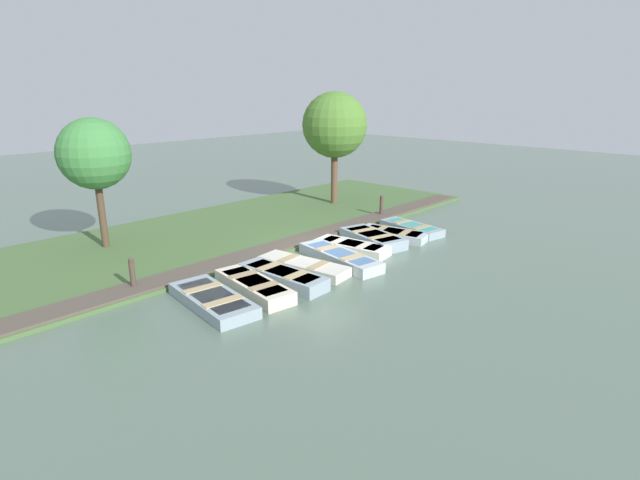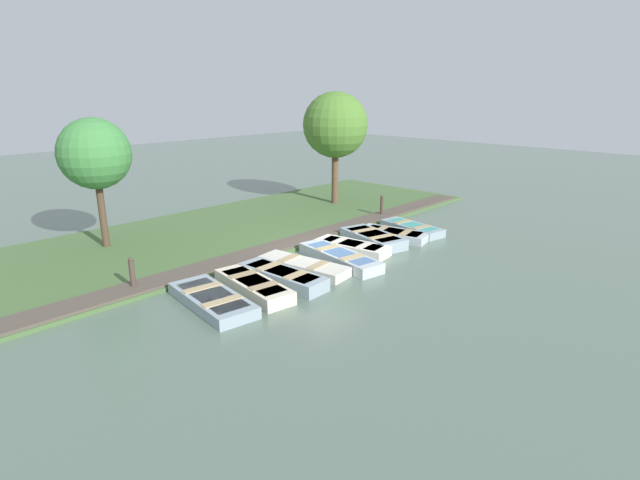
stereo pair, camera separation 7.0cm
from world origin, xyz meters
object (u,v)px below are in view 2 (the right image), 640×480
rowboat_5 (352,247)px  park_tree_left (335,125)px  rowboat_7 (393,234)px  rowboat_3 (303,266)px  mooring_post_near (132,275)px  mooring_post_far (382,207)px  rowboat_1 (253,286)px  rowboat_0 (212,300)px  rowboat_2 (282,277)px  rowboat_6 (373,238)px  park_tree_far_left (95,154)px  rowboat_8 (412,228)px  rowboat_4 (340,257)px

rowboat_5 → park_tree_left: bearing=127.9°
rowboat_5 → rowboat_7: (0.05, 2.55, -0.03)m
rowboat_3 → mooring_post_near: bearing=-125.1°
rowboat_3 → mooring_post_near: 5.33m
rowboat_5 → mooring_post_far: mooring_post_far is taller
rowboat_7 → mooring_post_near: 10.20m
rowboat_1 → mooring_post_near: bearing=-129.3°
rowboat_0 → rowboat_3: (-0.15, 3.71, -0.01)m
rowboat_2 → mooring_post_far: 9.09m
rowboat_3 → mooring_post_near: mooring_post_near is taller
rowboat_6 → rowboat_2: bearing=-70.9°
rowboat_0 → rowboat_2: bearing=93.5°
rowboat_1 → rowboat_7: rowboat_1 is taller
rowboat_5 → rowboat_7: 2.55m
rowboat_3 → park_tree_left: 10.57m
rowboat_0 → rowboat_5: size_ratio=1.13×
rowboat_5 → park_tree_far_left: park_tree_far_left is taller
rowboat_1 → rowboat_3: 2.33m
rowboat_3 → rowboat_8: (-0.03, 6.46, 0.00)m
rowboat_0 → rowboat_6: size_ratio=1.10×
rowboat_0 → rowboat_5: bearing=99.5°
rowboat_0 → rowboat_6: 7.71m
rowboat_5 → rowboat_8: (0.07, 3.84, -0.02)m
rowboat_6 → rowboat_7: bearing=96.7°
park_tree_far_left → mooring_post_far: bearing=67.1°
rowboat_1 → mooring_post_near: mooring_post_near is taller
rowboat_5 → rowboat_0: bearing=-96.6°
rowboat_7 → mooring_post_far: mooring_post_far is taller
rowboat_6 → rowboat_8: size_ratio=1.02×
rowboat_8 → rowboat_4: bearing=-76.7°
rowboat_4 → rowboat_6: rowboat_6 is taller
rowboat_4 → mooring_post_near: mooring_post_near is taller
rowboat_4 → park_tree_far_left: 9.50m
rowboat_3 → mooring_post_far: (-2.38, 7.46, 0.38)m
rowboat_2 → rowboat_6: size_ratio=1.05×
rowboat_3 → park_tree_left: bearing=117.4°
mooring_post_near → rowboat_0: bearing=22.6°
rowboat_2 → rowboat_8: bearing=89.3°
rowboat_2 → park_tree_left: (-6.09, 9.18, 3.83)m
rowboat_0 → mooring_post_near: bearing=-150.1°
rowboat_6 → park_tree_left: (-5.59, 3.96, 3.83)m
rowboat_4 → rowboat_7: 3.75m
rowboat_1 → mooring_post_near: (-2.62, -2.44, 0.34)m
rowboat_0 → mooring_post_far: mooring_post_far is taller
rowboat_0 → rowboat_2: rowboat_2 is taller
mooring_post_far → rowboat_8: bearing=-23.1°
rowboat_7 → rowboat_2: bearing=-99.4°
rowboat_3 → rowboat_7: rowboat_3 is taller
park_tree_left → rowboat_7: bearing=-25.9°
rowboat_0 → rowboat_6: bearing=99.8°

